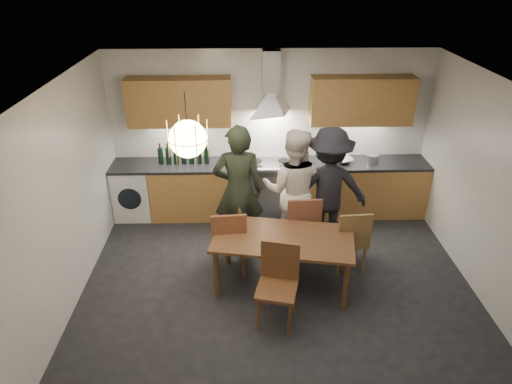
{
  "coord_description": "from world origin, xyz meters",
  "views": [
    {
      "loc": [
        -0.41,
        -4.61,
        3.82
      ],
      "look_at": [
        -0.27,
        0.4,
        1.2
      ],
      "focal_mm": 32.0,
      "sensor_mm": 36.0,
      "label": 1
    }
  ],
  "objects_px": {
    "person_left": "(239,191)",
    "person_right": "(328,188)",
    "dining_table": "(283,243)",
    "stock_pot": "(372,159)",
    "wine_bottles": "(183,154)",
    "person_mid": "(293,190)",
    "mixing_bowl": "(342,160)",
    "chair_front": "(278,278)",
    "chair_back_left": "(229,239)"
  },
  "relations": [
    {
      "from": "dining_table",
      "to": "person_left",
      "type": "distance_m",
      "value": 1.05
    },
    {
      "from": "chair_front",
      "to": "stock_pot",
      "type": "relative_size",
      "value": 5.12
    },
    {
      "from": "stock_pot",
      "to": "chair_front",
      "type": "bearing_deg",
      "value": -124.21
    },
    {
      "from": "chair_back_left",
      "to": "person_mid",
      "type": "height_order",
      "value": "person_mid"
    },
    {
      "from": "dining_table",
      "to": "chair_back_left",
      "type": "height_order",
      "value": "chair_back_left"
    },
    {
      "from": "person_left",
      "to": "person_mid",
      "type": "height_order",
      "value": "person_left"
    },
    {
      "from": "dining_table",
      "to": "chair_back_left",
      "type": "xyz_separation_m",
      "value": [
        -0.68,
        0.22,
        -0.08
      ]
    },
    {
      "from": "chair_back_left",
      "to": "chair_front",
      "type": "height_order",
      "value": "chair_back_left"
    },
    {
      "from": "chair_back_left",
      "to": "wine_bottles",
      "type": "bearing_deg",
      "value": -70.96
    },
    {
      "from": "wine_bottles",
      "to": "person_mid",
      "type": "bearing_deg",
      "value": -29.93
    },
    {
      "from": "person_left",
      "to": "stock_pot",
      "type": "height_order",
      "value": "person_left"
    },
    {
      "from": "person_mid",
      "to": "mixing_bowl",
      "type": "distance_m",
      "value": 1.26
    },
    {
      "from": "person_mid",
      "to": "stock_pot",
      "type": "height_order",
      "value": "person_mid"
    },
    {
      "from": "dining_table",
      "to": "wine_bottles",
      "type": "height_order",
      "value": "wine_bottles"
    },
    {
      "from": "chair_front",
      "to": "wine_bottles",
      "type": "distance_m",
      "value": 2.85
    },
    {
      "from": "wine_bottles",
      "to": "person_right",
      "type": "bearing_deg",
      "value": -22.82
    },
    {
      "from": "person_right",
      "to": "stock_pot",
      "type": "distance_m",
      "value": 1.18
    },
    {
      "from": "chair_back_left",
      "to": "chair_front",
      "type": "xyz_separation_m",
      "value": [
        0.58,
        -0.81,
        -0.0
      ]
    },
    {
      "from": "dining_table",
      "to": "stock_pot",
      "type": "bearing_deg",
      "value": 59.87
    },
    {
      "from": "chair_back_left",
      "to": "mixing_bowl",
      "type": "xyz_separation_m",
      "value": [
        1.76,
        1.64,
        0.37
      ]
    },
    {
      "from": "chair_front",
      "to": "person_left",
      "type": "relative_size",
      "value": 0.52
    },
    {
      "from": "person_right",
      "to": "wine_bottles",
      "type": "xyz_separation_m",
      "value": [
        -2.12,
        0.89,
        0.18
      ]
    },
    {
      "from": "person_mid",
      "to": "person_right",
      "type": "distance_m",
      "value": 0.5
    },
    {
      "from": "chair_front",
      "to": "person_right",
      "type": "distance_m",
      "value": 1.81
    },
    {
      "from": "person_right",
      "to": "stock_pot",
      "type": "xyz_separation_m",
      "value": [
        0.83,
        0.83,
        0.07
      ]
    },
    {
      "from": "person_right",
      "to": "wine_bottles",
      "type": "height_order",
      "value": "person_right"
    },
    {
      "from": "person_mid",
      "to": "wine_bottles",
      "type": "bearing_deg",
      "value": -17.93
    },
    {
      "from": "person_left",
      "to": "person_right",
      "type": "xyz_separation_m",
      "value": [
        1.26,
        0.15,
        -0.05
      ]
    },
    {
      "from": "person_right",
      "to": "chair_back_left",
      "type": "bearing_deg",
      "value": 27.98
    },
    {
      "from": "person_mid",
      "to": "person_right",
      "type": "bearing_deg",
      "value": -163.11
    },
    {
      "from": "chair_back_left",
      "to": "mixing_bowl",
      "type": "bearing_deg",
      "value": -141.8
    },
    {
      "from": "person_mid",
      "to": "person_right",
      "type": "height_order",
      "value": "person_mid"
    },
    {
      "from": "person_left",
      "to": "stock_pot",
      "type": "bearing_deg",
      "value": -154.75
    },
    {
      "from": "chair_back_left",
      "to": "stock_pot",
      "type": "relative_size",
      "value": 5.14
    },
    {
      "from": "chair_back_left",
      "to": "chair_front",
      "type": "distance_m",
      "value": 0.99
    },
    {
      "from": "wine_bottles",
      "to": "stock_pot",
      "type": "bearing_deg",
      "value": -1.16
    },
    {
      "from": "person_mid",
      "to": "wine_bottles",
      "type": "height_order",
      "value": "person_mid"
    },
    {
      "from": "chair_back_left",
      "to": "person_left",
      "type": "relative_size",
      "value": 0.52
    },
    {
      "from": "chair_front",
      "to": "stock_pot",
      "type": "distance_m",
      "value": 2.95
    },
    {
      "from": "person_right",
      "to": "wine_bottles",
      "type": "relative_size",
      "value": 2.25
    },
    {
      "from": "mixing_bowl",
      "to": "dining_table",
      "type": "bearing_deg",
      "value": -120.1
    },
    {
      "from": "chair_front",
      "to": "person_right",
      "type": "height_order",
      "value": "person_right"
    },
    {
      "from": "chair_front",
      "to": "wine_bottles",
      "type": "height_order",
      "value": "wine_bottles"
    },
    {
      "from": "person_mid",
      "to": "mixing_bowl",
      "type": "height_order",
      "value": "person_mid"
    },
    {
      "from": "chair_front",
      "to": "person_mid",
      "type": "relative_size",
      "value": 0.55
    },
    {
      "from": "dining_table",
      "to": "person_left",
      "type": "bearing_deg",
      "value": 133.51
    },
    {
      "from": "chair_back_left",
      "to": "dining_table",
      "type": "bearing_deg",
      "value": 157.45
    },
    {
      "from": "dining_table",
      "to": "wine_bottles",
      "type": "bearing_deg",
      "value": 137.0
    },
    {
      "from": "dining_table",
      "to": "chair_back_left",
      "type": "relative_size",
      "value": 1.87
    },
    {
      "from": "stock_pot",
      "to": "person_mid",
      "type": "bearing_deg",
      "value": -146.7
    }
  ]
}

